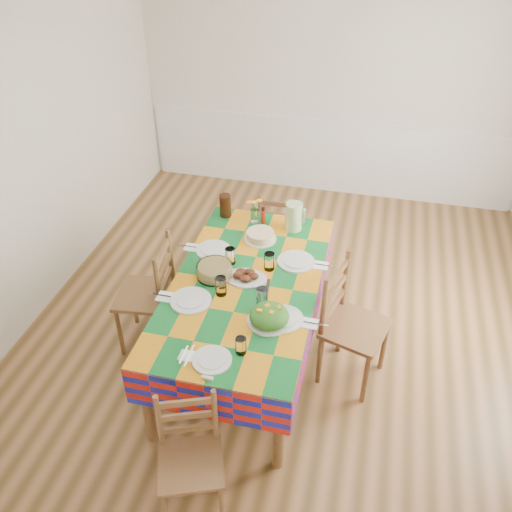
% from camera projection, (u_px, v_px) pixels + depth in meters
% --- Properties ---
extents(room, '(4.58, 5.08, 2.78)m').
position_uv_depth(room, '(294.00, 190.00, 4.18)').
color(room, brown).
rests_on(room, ground).
extents(wainscot, '(4.41, 0.06, 0.92)m').
position_uv_depth(wainscot, '(327.00, 155.00, 6.63)').
color(wainscot, white).
rests_on(wainscot, room).
extents(dining_table, '(1.11, 2.06, 0.80)m').
position_uv_depth(dining_table, '(246.00, 292.00, 4.18)').
color(dining_table, brown).
rests_on(dining_table, room).
extents(setting_near_head, '(0.42, 0.28, 0.12)m').
position_uv_depth(setting_near_head, '(222.00, 354.00, 3.49)').
color(setting_near_head, silver).
rests_on(setting_near_head, dining_table).
extents(setting_left_near, '(0.56, 0.33, 0.15)m').
position_uv_depth(setting_left_near, '(201.00, 295.00, 3.96)').
color(setting_left_near, silver).
rests_on(setting_left_near, dining_table).
extents(setting_left_far, '(0.53, 0.31, 0.14)m').
position_uv_depth(setting_left_far, '(218.00, 252.00, 4.40)').
color(setting_left_far, silver).
rests_on(setting_left_far, dining_table).
extents(setting_right_near, '(0.54, 0.31, 0.14)m').
position_uv_depth(setting_right_near, '(276.00, 310.00, 3.83)').
color(setting_right_near, silver).
rests_on(setting_right_near, dining_table).
extents(setting_right_far, '(0.57, 0.33, 0.15)m').
position_uv_depth(setting_right_far, '(287.00, 261.00, 4.29)').
color(setting_right_far, silver).
rests_on(setting_right_far, dining_table).
extents(meat_platter, '(0.33, 0.24, 0.06)m').
position_uv_depth(meat_platter, '(246.00, 276.00, 4.15)').
color(meat_platter, silver).
rests_on(meat_platter, dining_table).
extents(salad_platter, '(0.31, 0.31, 0.13)m').
position_uv_depth(salad_platter, '(269.00, 316.00, 3.75)').
color(salad_platter, silver).
rests_on(salad_platter, dining_table).
extents(pasta_bowl, '(0.28, 0.28, 0.10)m').
position_uv_depth(pasta_bowl, '(215.00, 271.00, 4.17)').
color(pasta_bowl, white).
rests_on(pasta_bowl, dining_table).
extents(cake, '(0.28, 0.28, 0.08)m').
position_uv_depth(cake, '(260.00, 236.00, 4.57)').
color(cake, silver).
rests_on(cake, dining_table).
extents(serving_utensils, '(0.16, 0.37, 0.01)m').
position_uv_depth(serving_utensils, '(263.00, 294.00, 4.01)').
color(serving_utensils, black).
rests_on(serving_utensils, dining_table).
extents(flower_vase, '(0.14, 0.12, 0.23)m').
position_uv_depth(flower_vase, '(254.00, 212.00, 4.78)').
color(flower_vase, white).
rests_on(flower_vase, dining_table).
extents(hot_sauce, '(0.04, 0.04, 0.16)m').
position_uv_depth(hot_sauce, '(263.00, 215.00, 4.76)').
color(hot_sauce, red).
rests_on(hot_sauce, dining_table).
extents(green_pitcher, '(0.15, 0.15, 0.25)m').
position_uv_depth(green_pitcher, '(294.00, 216.00, 4.66)').
color(green_pitcher, '#ABC88D').
rests_on(green_pitcher, dining_table).
extents(tea_pitcher, '(0.10, 0.10, 0.21)m').
position_uv_depth(tea_pitcher, '(225.00, 206.00, 4.85)').
color(tea_pitcher, black).
rests_on(tea_pitcher, dining_table).
extents(name_card, '(0.08, 0.02, 0.02)m').
position_uv_depth(name_card, '(207.00, 378.00, 3.35)').
color(name_card, silver).
rests_on(name_card, dining_table).
extents(chair_near, '(0.50, 0.49, 0.89)m').
position_uv_depth(chair_near, '(191.00, 458.00, 3.32)').
color(chair_near, brown).
rests_on(chair_near, room).
extents(chair_far, '(0.42, 0.40, 0.91)m').
position_uv_depth(chair_far, '(279.00, 230.00, 5.36)').
color(chair_far, brown).
rests_on(chair_far, room).
extents(chair_left, '(0.49, 0.51, 1.04)m').
position_uv_depth(chair_left, '(150.00, 295.00, 4.46)').
color(chair_left, brown).
rests_on(chair_left, room).
extents(chair_right, '(0.56, 0.58, 1.06)m').
position_uv_depth(chair_right, '(350.00, 326.00, 4.15)').
color(chair_right, brown).
rests_on(chair_right, room).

